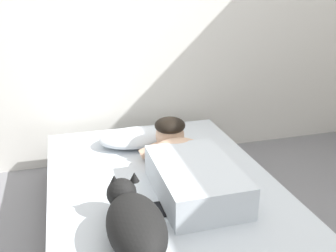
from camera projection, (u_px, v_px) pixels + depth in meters
back_wall at (151, 5)px, 2.93m from camera, size 3.82×0.12×2.50m
bed at (166, 212)px, 2.24m from camera, size 1.34×1.99×0.33m
pillow at (136, 137)px, 2.70m from camera, size 0.52×0.32×0.11m
person_lying at (187, 166)px, 2.19m from camera, size 0.43×0.92×0.27m
dog at (134, 222)px, 1.69m from camera, size 0.26×0.57×0.21m
coffee_cup at (170, 156)px, 2.46m from camera, size 0.12×0.09×0.07m
cell_phone at (163, 209)px, 1.96m from camera, size 0.07×0.14×0.01m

